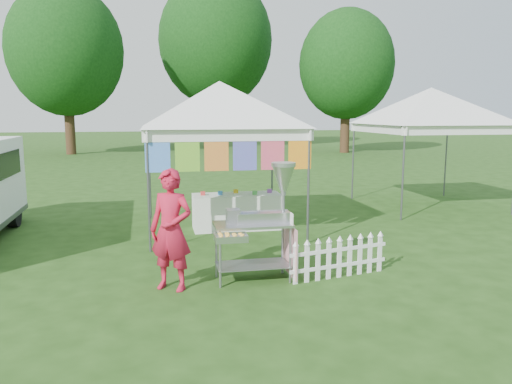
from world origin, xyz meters
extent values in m
plane|color=#204112|center=(0.00, 0.00, 0.00)|extent=(120.00, 120.00, 0.00)
cylinder|color=#59595E|center=(-1.42, 2.08, 1.05)|extent=(0.04, 0.04, 2.10)
cylinder|color=#59595E|center=(1.42, 2.08, 1.05)|extent=(0.04, 0.04, 2.10)
cylinder|color=#59595E|center=(-1.42, 4.92, 1.05)|extent=(0.04, 0.04, 2.10)
cylinder|color=#59595E|center=(1.42, 4.92, 1.05)|extent=(0.04, 0.04, 2.10)
cube|color=white|center=(0.00, 2.08, 2.00)|extent=(3.00, 0.03, 0.22)
cube|color=white|center=(0.00, 4.92, 2.00)|extent=(3.00, 0.03, 0.22)
pyramid|color=white|center=(0.00, 3.50, 3.00)|extent=(4.24, 4.24, 0.90)
cylinder|color=#59595E|center=(0.00, 2.08, 2.08)|extent=(3.00, 0.03, 0.03)
cube|color=blue|center=(-1.25, 2.08, 1.73)|extent=(0.42, 0.01, 0.70)
cube|color=#189229|center=(-0.75, 2.08, 1.73)|extent=(0.42, 0.01, 0.70)
cube|color=red|center=(-0.25, 2.08, 1.73)|extent=(0.42, 0.01, 0.70)
cube|color=purple|center=(0.25, 2.08, 1.73)|extent=(0.42, 0.01, 0.70)
cube|color=#DF1B9C|center=(0.75, 2.08, 1.73)|extent=(0.42, 0.01, 0.70)
cube|color=#F1411A|center=(1.25, 2.08, 1.73)|extent=(0.42, 0.01, 0.70)
cylinder|color=#59595E|center=(4.08, 3.58, 1.05)|extent=(0.04, 0.04, 2.10)
cylinder|color=#59595E|center=(4.08, 6.42, 1.05)|extent=(0.04, 0.04, 2.10)
cylinder|color=#59595E|center=(6.92, 6.42, 1.05)|extent=(0.04, 0.04, 2.10)
cube|color=white|center=(5.50, 3.58, 2.00)|extent=(3.00, 0.03, 0.22)
cube|color=white|center=(5.50, 6.42, 2.00)|extent=(3.00, 0.03, 0.22)
pyramid|color=white|center=(5.50, 5.00, 3.00)|extent=(4.24, 4.24, 0.90)
cylinder|color=#59595E|center=(5.50, 3.58, 2.08)|extent=(3.00, 0.03, 0.03)
cylinder|color=#322512|center=(-6.00, 24.00, 1.98)|extent=(0.56, 0.56, 3.96)
ellipsoid|color=#1A5116|center=(-6.00, 24.00, 5.85)|extent=(6.40, 6.40, 7.36)
cylinder|color=#322512|center=(3.00, 28.00, 2.42)|extent=(0.56, 0.56, 4.84)
ellipsoid|color=#1A5116|center=(3.00, 28.00, 7.15)|extent=(7.60, 7.60, 8.74)
cylinder|color=#322512|center=(10.00, 22.00, 1.76)|extent=(0.56, 0.56, 3.52)
ellipsoid|color=#1A5116|center=(10.00, 22.00, 5.20)|extent=(5.60, 5.60, 6.44)
cylinder|color=gray|center=(-0.47, 0.05, 0.41)|extent=(0.04, 0.04, 0.82)
cylinder|color=gray|center=(0.52, 0.04, 0.41)|extent=(0.04, 0.04, 0.82)
cylinder|color=gray|center=(-0.47, 0.49, 0.41)|extent=(0.04, 0.04, 0.82)
cylinder|color=gray|center=(0.53, 0.49, 0.41)|extent=(0.04, 0.04, 0.82)
cube|color=gray|center=(0.03, 0.27, 0.23)|extent=(1.04, 0.53, 0.01)
cube|color=#B7B7BC|center=(0.03, 0.27, 0.82)|extent=(1.10, 0.55, 0.04)
cube|color=#B7B7BC|center=(0.19, 0.31, 0.91)|extent=(0.78, 0.23, 0.14)
cube|color=gray|center=(-0.24, 0.31, 0.94)|extent=(0.18, 0.20, 0.20)
cylinder|color=gray|center=(0.48, 0.31, 1.23)|extent=(0.05, 0.05, 0.82)
cone|color=#B7B7BC|center=(0.48, 0.31, 1.46)|extent=(0.33, 0.33, 0.36)
cylinder|color=#B7B7BC|center=(0.48, 0.31, 1.66)|extent=(0.35, 0.35, 0.05)
cube|color=#B7B7BC|center=(-0.34, -0.08, 0.73)|extent=(0.44, 0.28, 0.09)
cube|color=#CD8A91|center=(0.58, 0.26, 0.41)|extent=(0.02, 0.68, 0.74)
cube|color=white|center=(0.53, 0.01, 0.93)|extent=(0.01, 0.13, 0.16)
imported|color=red|center=(-1.12, 0.13, 0.83)|extent=(0.72, 0.64, 1.65)
cube|color=black|center=(-4.11, 3.70, 1.38)|extent=(0.07, 2.45, 0.49)
cylinder|color=black|center=(-4.24, 4.59, 0.30)|extent=(0.21, 0.61, 0.61)
cube|color=white|center=(0.58, -0.03, 0.28)|extent=(0.07, 0.03, 0.56)
cube|color=white|center=(0.76, 0.01, 0.28)|extent=(0.07, 0.03, 0.56)
cube|color=white|center=(0.93, 0.05, 0.28)|extent=(0.07, 0.03, 0.56)
cube|color=white|center=(1.11, 0.08, 0.28)|extent=(0.07, 0.03, 0.56)
cube|color=white|center=(1.28, 0.12, 0.28)|extent=(0.07, 0.03, 0.56)
cube|color=white|center=(1.46, 0.16, 0.28)|extent=(0.07, 0.03, 0.56)
cube|color=white|center=(1.64, 0.20, 0.28)|extent=(0.07, 0.03, 0.56)
cube|color=white|center=(1.81, 0.24, 0.28)|extent=(0.07, 0.03, 0.56)
cube|color=white|center=(1.99, 0.27, 0.28)|extent=(0.07, 0.03, 0.56)
cube|color=white|center=(1.28, 0.12, 0.18)|extent=(1.59, 0.37, 0.05)
cube|color=white|center=(1.28, 0.12, 0.42)|extent=(1.59, 0.37, 0.05)
cube|color=white|center=(0.34, 3.51, 0.36)|extent=(1.80, 0.70, 0.72)
camera|label=1|loc=(-1.31, -6.49, 2.38)|focal=35.00mm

